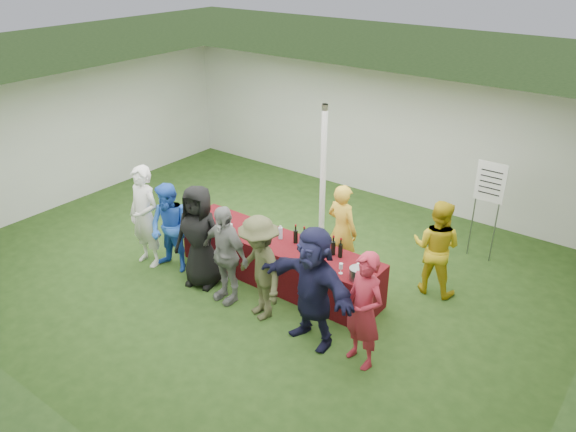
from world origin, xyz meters
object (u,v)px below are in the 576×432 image
Objects in this scene: serving_table at (278,261)px; customer_6 at (364,311)px; dump_bucket at (357,274)px; wine_list_sign at (489,190)px; customer_0 at (145,217)px; customer_5 at (313,287)px; customer_1 at (170,228)px; customer_3 at (225,254)px; staff_back at (436,247)px; customer_4 at (259,268)px; customer_2 at (200,237)px; staff_pourer at (342,230)px.

customer_6 reaches higher than serving_table.
dump_bucket is at bearing -7.83° from serving_table.
wine_list_sign is 1.00× the size of customer_0.
customer_5 is (-0.28, -0.71, 0.05)m from dump_bucket.
customer_0 reaches higher than customer_1.
customer_6 is (2.43, -0.02, 0.02)m from customer_3.
staff_back is at bearing 27.12° from customer_0.
staff_back is at bearing 69.51° from dump_bucket.
customer_3 reaches higher than staff_back.
customer_4 is at bearing 0.05° from customer_0.
customer_5 reaches higher than customer_3.
customer_2 is at bearing -6.98° from customer_1.
serving_table is 2.24× the size of customer_3.
customer_3 is at bearing -126.74° from wine_list_sign.
serving_table is 1.70m from customer_5.
customer_1 is (0.49, 0.11, -0.12)m from customer_0.
dump_bucket is 1.39m from staff_pourer.
customer_6 reaches higher than dump_bucket.
customer_1 is at bearing 22.33° from staff_back.
customer_0 is 1.04× the size of customer_2.
dump_bucket is 0.15× the size of customer_4.
customer_6 is at bearing -7.24° from customer_1.
staff_pourer is 0.90× the size of customer_0.
customer_5 is at bearing -111.31° from dump_bucket.
customer_0 is 1.15× the size of customer_1.
customer_0 reaches higher than dump_bucket.
staff_pourer is 0.91× the size of customer_5.
customer_1 is at bearing -154.52° from serving_table.
customer_6 is at bearing 4.96° from customer_3.
customer_2 is at bearing -133.27° from wine_list_sign.
dump_bucket is 0.86m from customer_6.
serving_table is 2.18× the size of customer_6.
serving_table is at bearing 135.68° from customer_4.
wine_list_sign reaches higher than customer_2.
staff_pourer is 1.52m from staff_back.
customer_2 reaches higher than customer_3.
customer_6 reaches higher than customer_4.
customer_3 is at bearing -109.81° from serving_table.
customer_2 is 2.27m from customer_5.
staff_back is 0.92× the size of customer_2.
serving_table is 1.16m from staff_pourer.
customer_5 reaches higher than customer_4.
dump_bucket is 3.09m from wine_list_sign.
staff_back is at bearing -154.37° from staff_pourer.
customer_4 reaches higher than dump_bucket.
customer_0 reaches higher than staff_pourer.
staff_pourer is at bearing 31.79° from customer_0.
customer_2 reaches higher than customer_6.
customer_4 is (2.03, -0.13, 0.04)m from customer_1.
customer_6 is (3.06, -0.11, -0.04)m from customer_2.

